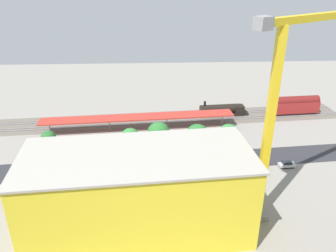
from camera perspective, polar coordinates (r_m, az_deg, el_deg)
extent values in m
plane|color=gray|center=(90.62, -0.93, -4.81)|extent=(194.85, 194.85, 0.00)
cube|color=#665E54|center=(111.39, -1.33, 1.12)|extent=(122.42, 22.37, 0.01)
cube|color=#2D2D33|center=(86.67, -0.83, -6.31)|extent=(122.11, 18.34, 0.01)
cube|color=#9E9EA8|center=(114.30, -1.38, 1.85)|extent=(121.43, 9.49, 0.12)
cube|color=#9E9EA8|center=(112.97, -1.36, 1.57)|extent=(121.43, 9.49, 0.12)
cube|color=#9E9EA8|center=(109.67, -1.31, 0.82)|extent=(121.43, 9.49, 0.12)
cube|color=#9E9EA8|center=(108.36, -1.29, 0.51)|extent=(121.43, 9.49, 0.12)
cube|color=#B73328|center=(102.91, -5.04, 1.50)|extent=(58.66, 9.72, 0.38)
cylinder|color=slate|center=(107.77, 9.10, 1.11)|extent=(0.30, 0.30, 4.02)
cylinder|color=slate|center=(104.41, -0.19, 0.64)|extent=(0.30, 0.30, 4.02)
cylinder|color=slate|center=(103.93, -9.83, 0.13)|extent=(0.30, 0.30, 4.02)
cylinder|color=slate|center=(106.39, -19.28, -0.37)|extent=(0.30, 0.30, 4.02)
cube|color=black|center=(115.99, 9.38, 2.04)|extent=(16.62, 3.88, 1.00)
cylinder|color=black|center=(114.83, 8.69, 2.90)|extent=(13.49, 3.93, 2.91)
cube|color=black|center=(117.07, 11.81, 2.66)|extent=(3.38, 3.35, 3.29)
cylinder|color=black|center=(112.79, 6.23, 3.81)|extent=(0.70, 0.70, 1.40)
cube|color=black|center=(123.14, 20.20, 2.06)|extent=(15.82, 3.71, 0.60)
cube|color=maroon|center=(122.34, 20.36, 3.03)|extent=(17.61, 4.47, 3.92)
cylinder|color=maroon|center=(121.60, 20.51, 4.00)|extent=(16.91, 4.42, 3.14)
cube|color=black|center=(90.05, 19.29, -6.47)|extent=(3.47, 1.85, 0.30)
cube|color=silver|center=(89.80, 19.33, -6.19)|extent=(4.11, 1.96, 0.71)
cube|color=#1E2328|center=(89.47, 19.39, -5.83)|extent=(2.34, 1.64, 0.60)
cube|color=black|center=(87.95, 14.86, -6.62)|extent=(4.16, 2.28, 0.30)
cube|color=black|center=(87.66, 14.90, -6.30)|extent=(4.92, 2.45, 0.87)
cube|color=#1E2328|center=(87.28, 14.96, -5.87)|extent=(2.83, 1.97, 0.62)
cube|color=black|center=(85.20, 10.12, -7.23)|extent=(4.16, 2.18, 0.30)
cube|color=navy|center=(84.93, 10.14, -6.94)|extent=(4.92, 2.34, 0.71)
cube|color=#1E2328|center=(84.60, 10.17, -6.57)|extent=(2.82, 1.88, 0.56)
cube|color=black|center=(84.15, 4.66, -7.32)|extent=(3.80, 2.12, 0.30)
cube|color=silver|center=(83.88, 4.67, -7.02)|extent=(4.49, 2.27, 0.74)
cube|color=#1E2328|center=(83.54, 4.69, -6.64)|extent=(2.58, 1.83, 0.57)
cube|color=black|center=(83.43, 0.11, -7.54)|extent=(4.20, 2.15, 0.30)
cube|color=silver|center=(83.15, 0.11, -7.24)|extent=(4.97, 2.31, 0.75)
cube|color=#1E2328|center=(82.80, 0.11, -6.84)|extent=(2.85, 1.85, 0.59)
cube|color=yellow|center=(62.94, -4.95, -11.27)|extent=(41.17, 19.77, 15.71)
cube|color=#ADA89E|center=(58.56, -5.24, -4.89)|extent=(41.81, 20.42, 0.40)
cube|color=gray|center=(71.97, 14.76, -14.08)|extent=(3.60, 3.60, 1.20)
cube|color=yellow|center=(62.55, 16.52, -1.12)|extent=(1.40, 1.40, 37.10)
cube|color=yellow|center=(65.27, 24.74, 16.42)|extent=(23.12, 14.18, 1.20)
cube|color=gray|center=(53.77, 15.75, 16.32)|extent=(3.08, 2.94, 2.00)
cube|color=black|center=(79.60, -8.38, -9.53)|extent=(9.30, 2.63, 0.50)
cube|color=silver|center=(78.58, -7.65, -8.48)|extent=(7.10, 2.79, 2.93)
cube|color=maroon|center=(79.16, -11.00, -8.76)|extent=(2.31, 2.59, 2.27)
cylinder|color=brown|center=(90.04, 4.87, -3.91)|extent=(0.43, 0.43, 3.30)
sphere|color=#2D7233|center=(88.24, 4.96, -1.70)|extent=(6.38, 6.38, 6.38)
cylinder|color=brown|center=(92.14, 8.11, -3.44)|extent=(0.40, 0.40, 3.11)
sphere|color=#28662D|center=(90.76, 8.22, -1.76)|extent=(4.19, 4.19, 4.19)
cylinder|color=brown|center=(90.94, -1.56, -3.42)|extent=(0.46, 0.46, 3.54)
sphere|color=#2D7233|center=(89.16, -1.59, -1.22)|extent=(6.07, 6.07, 6.07)
cylinder|color=brown|center=(90.53, -6.26, -3.90)|extent=(0.57, 0.57, 3.05)
sphere|color=#38843D|center=(88.97, -6.36, -2.00)|extent=(5.24, 5.24, 5.24)
cylinder|color=brown|center=(92.03, 10.01, -3.61)|extent=(0.47, 0.47, 3.13)
sphere|color=#38843D|center=(90.35, 10.19, -1.55)|extent=(6.06, 6.06, 6.06)
cylinder|color=brown|center=(94.98, -19.21, -3.65)|extent=(0.55, 0.55, 3.47)
sphere|color=#28662D|center=(93.59, -19.48, -1.96)|extent=(4.03, 4.03, 4.03)
cylinder|color=#333333|center=(81.54, 4.33, -6.30)|extent=(0.16, 0.16, 5.53)
cube|color=black|center=(79.93, 4.41, -4.33)|extent=(0.36, 0.36, 0.90)
sphere|color=red|center=(80.05, 4.24, -4.52)|extent=(0.20, 0.20, 0.20)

